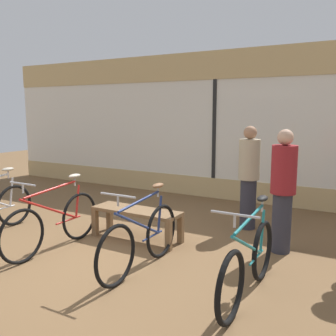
{
  "coord_description": "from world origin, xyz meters",
  "views": [
    {
      "loc": [
        3.17,
        -3.69,
        1.94
      ],
      "look_at": [
        0.0,
        1.88,
        0.95
      ],
      "focal_mm": 40.0,
      "sensor_mm": 36.0,
      "label": 1
    }
  ],
  "objects_px": {
    "bicycle_left": "(54,222)",
    "customer_near_rack": "(249,175)",
    "customer_by_window": "(283,189)",
    "bicycle_far_right": "(249,263)",
    "bicycle_right": "(141,239)",
    "display_bench": "(136,215)"
  },
  "relations": [
    {
      "from": "bicycle_left",
      "to": "customer_near_rack",
      "type": "relative_size",
      "value": 1.05
    },
    {
      "from": "customer_by_window",
      "to": "bicycle_far_right",
      "type": "bearing_deg",
      "value": -89.65
    },
    {
      "from": "customer_near_rack",
      "to": "customer_by_window",
      "type": "bearing_deg",
      "value": -47.55
    },
    {
      "from": "bicycle_right",
      "to": "bicycle_far_right",
      "type": "relative_size",
      "value": 0.98
    },
    {
      "from": "customer_by_window",
      "to": "bicycle_left",
      "type": "bearing_deg",
      "value": -151.86
    },
    {
      "from": "bicycle_left",
      "to": "bicycle_right",
      "type": "xyz_separation_m",
      "value": [
        1.43,
        0.04,
        -0.0
      ]
    },
    {
      "from": "display_bench",
      "to": "bicycle_left",
      "type": "bearing_deg",
      "value": -129.03
    },
    {
      "from": "bicycle_left",
      "to": "customer_near_rack",
      "type": "distance_m",
      "value": 3.1
    },
    {
      "from": "customer_near_rack",
      "to": "customer_by_window",
      "type": "distance_m",
      "value": 1.07
    },
    {
      "from": "display_bench",
      "to": "customer_by_window",
      "type": "xyz_separation_m",
      "value": [
        2.02,
        0.56,
        0.51
      ]
    },
    {
      "from": "customer_near_rack",
      "to": "display_bench",
      "type": "bearing_deg",
      "value": -133.93
    },
    {
      "from": "bicycle_left",
      "to": "bicycle_right",
      "type": "relative_size",
      "value": 1.05
    },
    {
      "from": "customer_by_window",
      "to": "display_bench",
      "type": "bearing_deg",
      "value": -164.62
    },
    {
      "from": "bicycle_far_right",
      "to": "customer_by_window",
      "type": "relative_size",
      "value": 1.03
    },
    {
      "from": "bicycle_left",
      "to": "display_bench",
      "type": "height_order",
      "value": "bicycle_left"
    },
    {
      "from": "bicycle_right",
      "to": "bicycle_far_right",
      "type": "xyz_separation_m",
      "value": [
        1.35,
        -0.04,
        -0.01
      ]
    },
    {
      "from": "bicycle_left",
      "to": "customer_near_rack",
      "type": "bearing_deg",
      "value": 47.98
    },
    {
      "from": "bicycle_left",
      "to": "customer_near_rack",
      "type": "xyz_separation_m",
      "value": [
        2.05,
        2.28,
        0.49
      ]
    },
    {
      "from": "bicycle_left",
      "to": "customer_by_window",
      "type": "relative_size",
      "value": 1.05
    },
    {
      "from": "display_bench",
      "to": "customer_near_rack",
      "type": "bearing_deg",
      "value": 46.07
    },
    {
      "from": "customer_near_rack",
      "to": "customer_by_window",
      "type": "xyz_separation_m",
      "value": [
        0.72,
        -0.79,
        -0.0
      ]
    },
    {
      "from": "bicycle_right",
      "to": "display_bench",
      "type": "relative_size",
      "value": 1.21
    }
  ]
}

